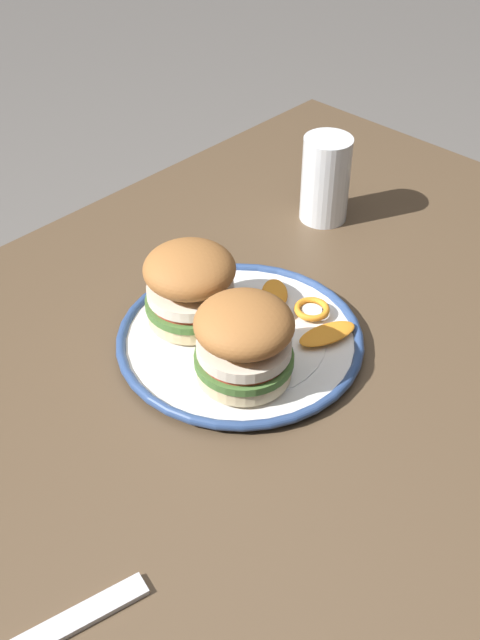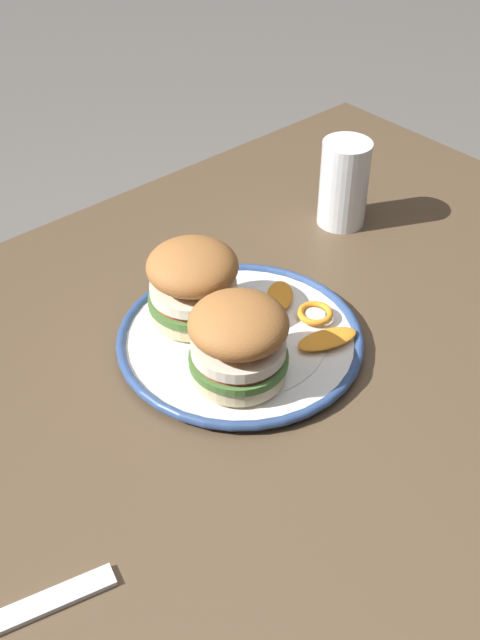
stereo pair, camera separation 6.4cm
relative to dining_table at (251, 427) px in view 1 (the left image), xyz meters
name	(u,v)px [view 1 (the left image)]	position (x,y,z in m)	size (l,w,h in m)	color
dining_table	(251,427)	(0.00, 0.00, 0.00)	(1.30, 0.89, 0.72)	brown
dinner_plate	(240,339)	(-0.03, -0.04, 0.10)	(0.30, 0.30, 0.02)	white
sandwich_half_left	(244,340)	(0.02, 0.01, 0.16)	(0.14, 0.14, 0.10)	beige
sandwich_half_right	(190,284)	(-0.01, -0.11, 0.16)	(0.15, 0.15, 0.10)	beige
orange_peel_curled	(312,309)	(-0.12, -0.01, 0.12)	(0.06, 0.06, 0.01)	orange
orange_peel_strip_long	(275,294)	(-0.11, -0.06, 0.12)	(0.07, 0.07, 0.01)	orange
orange_peel_strip_short	(327,334)	(-0.10, 0.04, 0.12)	(0.08, 0.06, 0.01)	orange
drinking_glass	(325,184)	(-0.33, -0.16, 0.15)	(0.07, 0.07, 0.13)	white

